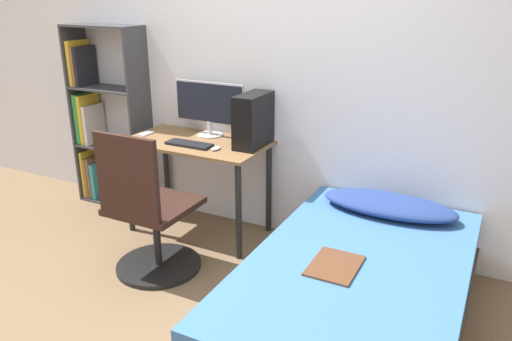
% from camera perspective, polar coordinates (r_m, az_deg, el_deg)
% --- Properties ---
extents(ground_plane, '(14.00, 14.00, 0.00)m').
position_cam_1_polar(ground_plane, '(2.91, -11.95, -18.45)').
color(ground_plane, brown).
extents(wall_back, '(8.00, 0.05, 2.50)m').
position_cam_1_polar(wall_back, '(3.64, 2.12, 11.50)').
color(wall_back, silver).
rests_on(wall_back, ground_plane).
extents(desk, '(1.06, 0.58, 0.73)m').
position_cam_1_polar(desk, '(3.75, -6.75, 1.65)').
color(desk, brown).
rests_on(desk, ground_plane).
extents(bookshelf, '(0.67, 0.28, 1.52)m').
position_cam_1_polar(bookshelf, '(4.51, -17.37, 5.20)').
color(bookshelf, '#38383D').
rests_on(bookshelf, ground_plane).
extents(office_chair, '(0.57, 0.57, 0.99)m').
position_cam_1_polar(office_chair, '(3.32, -12.12, -5.65)').
color(office_chair, black).
rests_on(office_chair, ground_plane).
extents(bed, '(1.12, 1.87, 0.44)m').
position_cam_1_polar(bed, '(2.85, 11.29, -13.95)').
color(bed, '#4C3D2D').
rests_on(bed, ground_plane).
extents(pillow, '(0.85, 0.36, 0.11)m').
position_cam_1_polar(pillow, '(3.30, 14.93, -3.81)').
color(pillow, navy).
rests_on(pillow, bed).
extents(magazine, '(0.24, 0.32, 0.01)m').
position_cam_1_polar(magazine, '(2.65, 8.99, -10.69)').
color(magazine, '#56331E').
rests_on(magazine, bed).
extents(monitor, '(0.59, 0.20, 0.41)m').
position_cam_1_polar(monitor, '(3.80, -5.36, 7.36)').
color(monitor, '#B7B7BC').
rests_on(monitor, desk).
extents(keyboard, '(0.35, 0.12, 0.02)m').
position_cam_1_polar(keyboard, '(3.62, -7.65, 3.00)').
color(keyboard, black).
rests_on(keyboard, desk).
extents(pc_tower, '(0.16, 0.36, 0.38)m').
position_cam_1_polar(pc_tower, '(3.53, -0.30, 5.77)').
color(pc_tower, black).
rests_on(pc_tower, desk).
extents(mouse, '(0.06, 0.09, 0.02)m').
position_cam_1_polar(mouse, '(3.50, -4.62, 2.53)').
color(mouse, silver).
rests_on(mouse, desk).
extents(phone, '(0.07, 0.14, 0.01)m').
position_cam_1_polar(phone, '(3.96, -12.43, 4.14)').
color(phone, '#B7B7BC').
rests_on(phone, desk).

